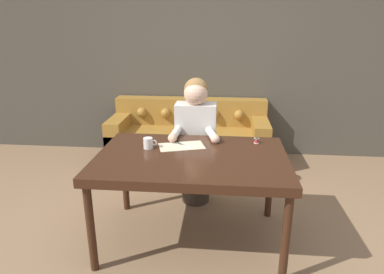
{
  "coord_description": "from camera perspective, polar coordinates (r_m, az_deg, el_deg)",
  "views": [
    {
      "loc": [
        0.18,
        -2.43,
        1.76
      ],
      "look_at": [
        -0.06,
        0.19,
        0.87
      ],
      "focal_mm": 32.0,
      "sensor_mm": 36.0,
      "label": 1
    }
  ],
  "objects": [
    {
      "name": "scissors",
      "position": [
        2.91,
        -2.0,
        -1.16
      ],
      "size": [
        0.22,
        0.19,
        0.01
      ],
      "color": "silver",
      "rests_on": "dining_table"
    },
    {
      "name": "dining_table",
      "position": [
        2.7,
        -0.05,
        -4.42
      ],
      "size": [
        1.49,
        1.0,
        0.77
      ],
      "color": "#381E11",
      "rests_on": "ground_plane"
    },
    {
      "name": "person",
      "position": [
        3.33,
        0.62,
        -0.57
      ],
      "size": [
        0.45,
        0.55,
        1.26
      ],
      "color": "#33281E",
      "rests_on": "ground_plane"
    },
    {
      "name": "mug",
      "position": [
        2.82,
        -7.29,
        -1.02
      ],
      "size": [
        0.11,
        0.08,
        0.09
      ],
      "color": "silver",
      "rests_on": "dining_table"
    },
    {
      "name": "pattern_paper_main",
      "position": [
        2.86,
        -1.76,
        -1.53
      ],
      "size": [
        0.42,
        0.31,
        0.0
      ],
      "color": "beige",
      "rests_on": "dining_table"
    },
    {
      "name": "wall_back",
      "position": [
        4.62,
        3.11,
        12.99
      ],
      "size": [
        8.0,
        0.06,
        2.6
      ],
      "color": "#474238",
      "rests_on": "ground_plane"
    },
    {
      "name": "thread_spool",
      "position": [
        2.98,
        10.69,
        -0.6
      ],
      "size": [
        0.04,
        0.04,
        0.05
      ],
      "color": "red",
      "rests_on": "dining_table"
    },
    {
      "name": "ground_plane",
      "position": [
        3.0,
        0.86,
        -17.11
      ],
      "size": [
        16.0,
        16.0,
        0.0
      ],
      "primitive_type": "plane",
      "color": "#846647"
    },
    {
      "name": "couch",
      "position": [
        4.46,
        -0.49,
        -0.38
      ],
      "size": [
        1.99,
        0.78,
        0.79
      ],
      "color": "olive",
      "rests_on": "ground_plane"
    }
  ]
}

